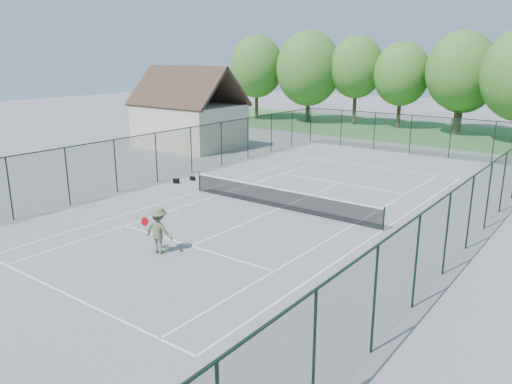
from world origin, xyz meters
TOP-DOWN VIEW (x-y plane):
  - ground at (0.00, 0.00)m, footprint 140.00×140.00m
  - grass_far at (0.00, 30.00)m, footprint 80.00×16.00m
  - court_lines at (0.00, 0.00)m, footprint 11.05×23.85m
  - tennis_net at (0.00, 0.00)m, footprint 11.08×0.08m
  - fence_enclosure at (0.00, 0.00)m, footprint 18.05×36.05m
  - utility_building at (-16.00, 10.00)m, footprint 8.60×6.27m
  - tree_line_far at (0.00, 30.00)m, footprint 39.40×6.40m
  - sports_bag_a at (-7.86, 0.46)m, footprint 0.40×0.31m
  - sports_bag_b at (-7.58, 1.58)m, footprint 0.33×0.22m
  - tennis_player at (-0.49, -7.64)m, footprint 1.71×0.96m

SIDE VIEW (x-z plane):
  - ground at x=0.00m, z-range 0.00..0.00m
  - court_lines at x=0.00m, z-range 0.00..0.01m
  - grass_far at x=0.00m, z-range 0.00..0.01m
  - sports_bag_b at x=-7.58m, z-range 0.00..0.24m
  - sports_bag_a at x=-7.86m, z-range 0.00..0.28m
  - tennis_net at x=0.00m, z-range 0.03..1.13m
  - tennis_player at x=-0.49m, z-range 0.00..1.84m
  - fence_enclosure at x=0.00m, z-range 0.05..3.07m
  - utility_building at x=-16.00m, z-range -0.20..6.44m
  - tree_line_far at x=0.00m, z-range 1.14..10.84m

